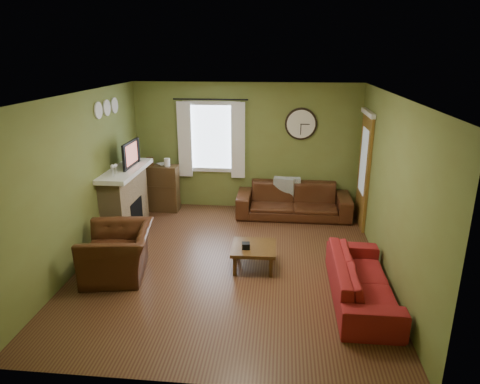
# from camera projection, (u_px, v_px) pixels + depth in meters

# --- Properties ---
(floor) EXTENTS (4.60, 5.20, 0.00)m
(floor) POSITION_uv_depth(u_px,v_px,m) (231.00, 263.00, 6.74)
(floor) COLOR #54321F
(floor) RESTS_ON ground
(ceiling) EXTENTS (4.60, 5.20, 0.00)m
(ceiling) POSITION_uv_depth(u_px,v_px,m) (230.00, 95.00, 5.92)
(ceiling) COLOR white
(ceiling) RESTS_ON ground
(wall_left) EXTENTS (0.00, 5.20, 2.60)m
(wall_left) POSITION_uv_depth(u_px,v_px,m) (82.00, 180.00, 6.55)
(wall_left) COLOR olive
(wall_left) RESTS_ON ground
(wall_right) EXTENTS (0.00, 5.20, 2.60)m
(wall_right) POSITION_uv_depth(u_px,v_px,m) (390.00, 189.00, 6.11)
(wall_right) COLOR olive
(wall_right) RESTS_ON ground
(wall_back) EXTENTS (4.60, 0.00, 2.60)m
(wall_back) POSITION_uv_depth(u_px,v_px,m) (246.00, 147.00, 8.79)
(wall_back) COLOR olive
(wall_back) RESTS_ON ground
(wall_front) EXTENTS (4.60, 0.00, 2.60)m
(wall_front) POSITION_uv_depth(u_px,v_px,m) (196.00, 268.00, 3.87)
(wall_front) COLOR olive
(wall_front) RESTS_ON ground
(fireplace) EXTENTS (0.40, 1.40, 1.10)m
(fireplace) POSITION_uv_depth(u_px,v_px,m) (125.00, 201.00, 7.85)
(fireplace) COLOR tan
(fireplace) RESTS_ON floor
(firebox) EXTENTS (0.04, 0.60, 0.55)m
(firebox) POSITION_uv_depth(u_px,v_px,m) (136.00, 214.00, 7.91)
(firebox) COLOR black
(firebox) RESTS_ON fireplace
(mantel) EXTENTS (0.58, 1.60, 0.08)m
(mantel) POSITION_uv_depth(u_px,v_px,m) (124.00, 170.00, 7.67)
(mantel) COLOR white
(mantel) RESTS_ON fireplace
(tv) EXTENTS (0.08, 0.60, 0.35)m
(tv) POSITION_uv_depth(u_px,v_px,m) (127.00, 157.00, 7.74)
(tv) COLOR black
(tv) RESTS_ON mantel
(tv_screen) EXTENTS (0.02, 0.62, 0.36)m
(tv_screen) POSITION_uv_depth(u_px,v_px,m) (131.00, 154.00, 7.71)
(tv_screen) COLOR #994C3F
(tv_screen) RESTS_ON mantel
(medallion_left) EXTENTS (0.28, 0.28, 0.03)m
(medallion_left) POSITION_uv_depth(u_px,v_px,m) (98.00, 110.00, 7.01)
(medallion_left) COLOR white
(medallion_left) RESTS_ON wall_left
(medallion_mid) EXTENTS (0.28, 0.28, 0.03)m
(medallion_mid) POSITION_uv_depth(u_px,v_px,m) (107.00, 108.00, 7.34)
(medallion_mid) COLOR white
(medallion_mid) RESTS_ON wall_left
(medallion_right) EXTENTS (0.28, 0.28, 0.03)m
(medallion_right) POSITION_uv_depth(u_px,v_px,m) (114.00, 105.00, 7.67)
(medallion_right) COLOR white
(medallion_right) RESTS_ON wall_left
(window_pane) EXTENTS (1.00, 0.02, 1.30)m
(window_pane) POSITION_uv_depth(u_px,v_px,m) (212.00, 137.00, 8.77)
(window_pane) COLOR silver
(window_pane) RESTS_ON wall_back
(curtain_rod) EXTENTS (0.03, 0.03, 1.50)m
(curtain_rod) POSITION_uv_depth(u_px,v_px,m) (210.00, 99.00, 8.44)
(curtain_rod) COLOR black
(curtain_rod) RESTS_ON wall_back
(curtain_left) EXTENTS (0.28, 0.04, 1.55)m
(curtain_left) POSITION_uv_depth(u_px,v_px,m) (185.00, 140.00, 8.75)
(curtain_left) COLOR white
(curtain_left) RESTS_ON wall_back
(curtain_right) EXTENTS (0.28, 0.04, 1.55)m
(curtain_right) POSITION_uv_depth(u_px,v_px,m) (238.00, 141.00, 8.64)
(curtain_right) COLOR white
(curtain_right) RESTS_ON wall_back
(wall_clock) EXTENTS (0.64, 0.06, 0.64)m
(wall_clock) POSITION_uv_depth(u_px,v_px,m) (301.00, 124.00, 8.48)
(wall_clock) COLOR white
(wall_clock) RESTS_ON wall_back
(door) EXTENTS (0.05, 0.90, 2.10)m
(door) POSITION_uv_depth(u_px,v_px,m) (364.00, 171.00, 7.94)
(door) COLOR brown
(door) RESTS_ON floor
(bookshelf) EXTENTS (0.80, 0.34, 0.95)m
(bookshelf) POSITION_uv_depth(u_px,v_px,m) (159.00, 188.00, 8.85)
(bookshelf) COLOR #402C17
(bookshelf) RESTS_ON floor
(book) EXTENTS (0.26, 0.27, 0.02)m
(book) POSITION_uv_depth(u_px,v_px,m) (159.00, 165.00, 8.77)
(book) COLOR #4B3015
(book) RESTS_ON bookshelf
(sofa_brown) EXTENTS (2.25, 0.88, 0.66)m
(sofa_brown) POSITION_uv_depth(u_px,v_px,m) (293.00, 201.00, 8.56)
(sofa_brown) COLOR #3E1F10
(sofa_brown) RESTS_ON floor
(pillow_left) EXTENTS (0.43, 0.21, 0.41)m
(pillow_left) POSITION_uv_depth(u_px,v_px,m) (284.00, 187.00, 8.68)
(pillow_left) COLOR #A0AAAC
(pillow_left) RESTS_ON sofa_brown
(pillow_right) EXTENTS (0.39, 0.13, 0.38)m
(pillow_right) POSITION_uv_depth(u_px,v_px,m) (291.00, 186.00, 8.72)
(pillow_right) COLOR #A0AAAC
(pillow_right) RESTS_ON sofa_brown
(sofa_red) EXTENTS (0.76, 1.94, 0.57)m
(sofa_red) POSITION_uv_depth(u_px,v_px,m) (362.00, 280.00, 5.67)
(sofa_red) COLOR maroon
(sofa_red) RESTS_ON floor
(armchair) EXTENTS (1.13, 1.25, 0.71)m
(armchair) POSITION_uv_depth(u_px,v_px,m) (118.00, 252.00, 6.30)
(armchair) COLOR #3E1F10
(armchair) RESTS_ON floor
(coffee_table) EXTENTS (0.68, 0.68, 0.35)m
(coffee_table) POSITION_uv_depth(u_px,v_px,m) (254.00, 257.00, 6.55)
(coffee_table) COLOR #4B3015
(coffee_table) RESTS_ON floor
(tissue_box) EXTENTS (0.13, 0.13, 0.09)m
(tissue_box) POSITION_uv_depth(u_px,v_px,m) (246.00, 246.00, 6.41)
(tissue_box) COLOR black
(tissue_box) RESTS_ON coffee_table
(wine_glass_a) EXTENTS (0.07, 0.07, 0.21)m
(wine_glass_a) POSITION_uv_depth(u_px,v_px,m) (113.00, 171.00, 7.10)
(wine_glass_a) COLOR white
(wine_glass_a) RESTS_ON mantel
(wine_glass_b) EXTENTS (0.07, 0.07, 0.19)m
(wine_glass_b) POSITION_uv_depth(u_px,v_px,m) (116.00, 169.00, 7.23)
(wine_glass_b) COLOR white
(wine_glass_b) RESTS_ON mantel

